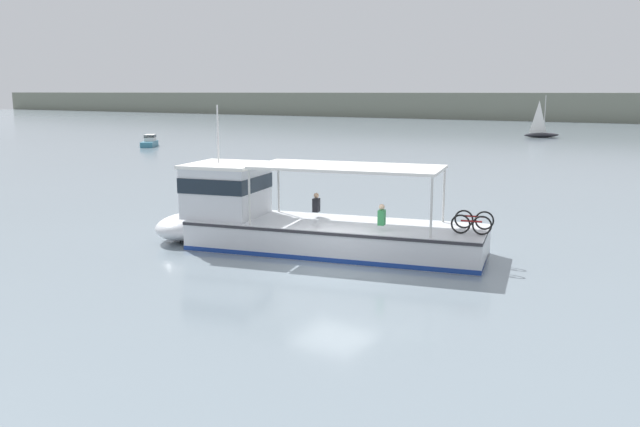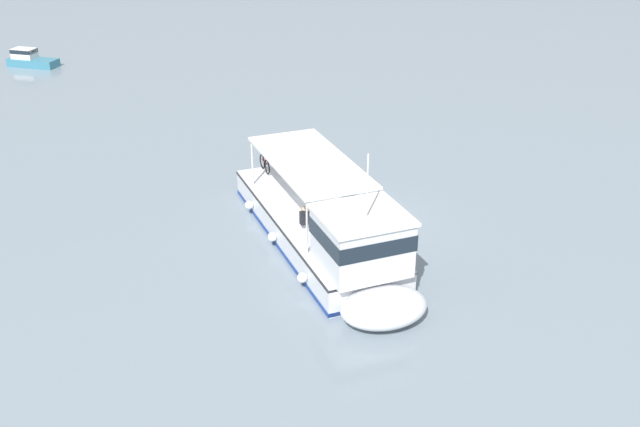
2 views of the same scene
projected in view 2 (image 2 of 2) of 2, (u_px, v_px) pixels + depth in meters
name	position (u px, v px, depth m)	size (l,w,h in m)	color
ground_plane	(358.00, 223.00, 30.59)	(400.00, 400.00, 0.00)	gray
ferry_main	(330.00, 234.00, 27.54)	(13.07, 6.00, 5.32)	silver
motorboat_off_stern	(30.00, 59.00, 53.23)	(2.64, 3.82, 1.26)	teal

